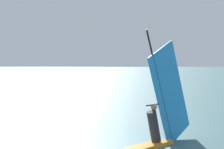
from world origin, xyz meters
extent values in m
cube|color=orange|center=(2.47, 2.55, 0.06)|extent=(0.60, 2.31, 0.12)
cylinder|color=black|center=(2.48, 3.25, 1.98)|extent=(0.07, 1.65, 3.73)
cube|color=#268CD8|center=(2.48, 3.95, 1.68)|extent=(0.08, 2.87, 3.77)
cylinder|color=black|center=(2.48, 3.28, 1.38)|extent=(0.05, 1.66, 0.04)
cylinder|color=#2D2D33|center=(2.47, 2.90, 0.66)|extent=(0.33, 0.63, 1.12)
sphere|color=tan|center=(2.47, 2.90, 1.31)|extent=(0.22, 0.22, 0.22)
camera|label=1|loc=(9.53, -8.57, 2.66)|focal=65.35mm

